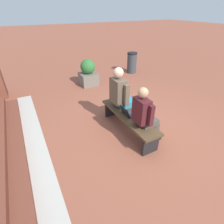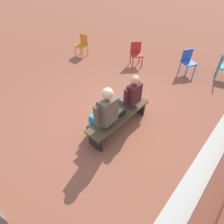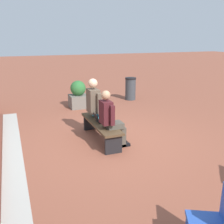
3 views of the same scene
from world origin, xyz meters
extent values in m
plane|color=brown|center=(0.00, 0.00, 0.00)|extent=(60.00, 60.00, 0.00)
cube|color=#B7B2A8|center=(0.16, 2.24, 0.00)|extent=(6.25, 0.40, 0.01)
cube|color=#4C3823|center=(0.16, 0.25, 0.42)|extent=(1.80, 0.44, 0.05)
cube|color=black|center=(-0.64, 0.25, 0.20)|extent=(0.06, 0.37, 0.40)
cube|color=black|center=(0.96, 0.25, 0.20)|extent=(0.06, 0.37, 0.40)
cube|color=#4C473D|center=(-0.30, 0.10, 0.50)|extent=(0.30, 0.36, 0.13)
cube|color=#4C473D|center=(-0.38, -0.08, 0.23)|extent=(0.10, 0.11, 0.45)
cube|color=black|center=(-0.38, -0.14, 0.03)|extent=(0.10, 0.21, 0.06)
cube|color=#4C473D|center=(-0.22, -0.08, 0.23)|extent=(0.10, 0.11, 0.45)
cube|color=black|center=(-0.22, -0.14, 0.03)|extent=(0.10, 0.21, 0.06)
cube|color=#47191E|center=(-0.30, 0.29, 0.82)|extent=(0.34, 0.21, 0.50)
cube|color=maroon|center=(-0.30, 0.18, 0.78)|extent=(0.04, 0.01, 0.30)
cube|color=#47191E|center=(-0.52, 0.23, 0.80)|extent=(0.08, 0.09, 0.43)
cube|color=#47191E|center=(-0.09, 0.23, 0.80)|extent=(0.08, 0.09, 0.43)
sphere|color=tan|center=(-0.30, 0.29, 1.19)|extent=(0.20, 0.20, 0.20)
cube|color=teal|center=(0.58, 0.07, 0.51)|extent=(0.35, 0.41, 0.14)
cube|color=teal|center=(0.49, -0.14, 0.23)|extent=(0.11, 0.12, 0.45)
cube|color=black|center=(0.49, -0.20, 0.04)|extent=(0.11, 0.25, 0.07)
cube|color=teal|center=(0.67, -0.14, 0.23)|extent=(0.11, 0.12, 0.45)
cube|color=black|center=(0.67, -0.20, 0.04)|extent=(0.11, 0.25, 0.07)
cube|color=brown|center=(0.58, 0.30, 0.87)|extent=(0.39, 0.25, 0.58)
cube|color=brown|center=(0.34, 0.22, 0.85)|extent=(0.09, 0.10, 0.49)
cube|color=brown|center=(0.83, 0.22, 0.85)|extent=(0.09, 0.10, 0.49)
sphere|color=#DBAD89|center=(0.58, 0.30, 1.30)|extent=(0.23, 0.23, 0.23)
cube|color=black|center=(0.18, 0.21, 0.46)|extent=(0.32, 0.22, 0.02)
cube|color=#2D2D33|center=(0.18, 0.20, 0.47)|extent=(0.29, 0.15, 0.00)
cube|color=black|center=(0.18, 0.36, 0.57)|extent=(0.32, 0.07, 0.19)
cube|color=#33519E|center=(0.18, 0.35, 0.57)|extent=(0.28, 0.06, 0.17)
cube|color=#6B665B|center=(3.26, -0.01, 0.22)|extent=(0.60, 0.60, 0.44)
sphere|color=#2D6B33|center=(3.26, -0.01, 0.68)|extent=(0.52, 0.52, 0.52)
cylinder|color=#383D42|center=(3.68, -2.19, 0.40)|extent=(0.40, 0.40, 0.80)
cylinder|color=black|center=(3.68, -2.19, 0.83)|extent=(0.42, 0.42, 0.06)
camera|label=1|loc=(-2.56, 2.14, 2.52)|focal=28.00mm
camera|label=2|loc=(2.48, 2.14, 3.23)|focal=28.00mm
camera|label=3|loc=(-5.34, 2.14, 2.38)|focal=42.00mm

